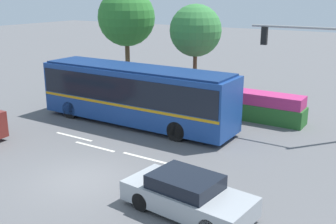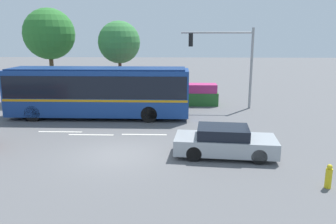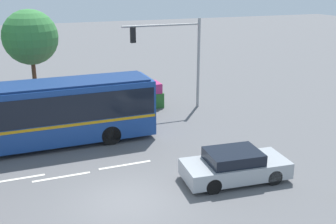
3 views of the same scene
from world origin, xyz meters
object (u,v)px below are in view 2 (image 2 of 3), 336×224
at_px(sedan_foreground, 225,142).
at_px(street_tree_centre, 119,42).
at_px(city_bus, 98,90).
at_px(traffic_light_pole, 232,55).
at_px(street_tree_left, 49,34).
at_px(fire_hydrant, 329,177).

xyz_separation_m(sedan_foreground, street_tree_centre, (-6.82, 12.90, 4.01)).
xyz_separation_m(city_bus, traffic_light_pole, (8.81, 3.21, 1.99)).
bearing_deg(sedan_foreground, traffic_light_pole, 85.76).
distance_m(traffic_light_pole, street_tree_left, 14.52).
bearing_deg(street_tree_centre, city_bus, -92.83).
relative_size(street_tree_left, street_tree_centre, 1.16).
distance_m(city_bus, traffic_light_pole, 9.58).
relative_size(city_bus, fire_hydrant, 13.26).
height_order(sedan_foreground, street_tree_left, street_tree_left).
bearing_deg(traffic_light_pole, city_bus, 20.00).
height_order(sedan_foreground, traffic_light_pole, traffic_light_pole).
height_order(traffic_light_pole, fire_hydrant, traffic_light_pole).
xyz_separation_m(city_bus, street_tree_centre, (0.30, 6.14, 2.82)).
distance_m(city_bus, fire_hydrant, 14.31).
distance_m(city_bus, street_tree_centre, 6.76).
relative_size(traffic_light_pole, fire_hydrant, 6.64).
bearing_deg(street_tree_centre, fire_hydrant, -58.00).
bearing_deg(city_bus, street_tree_centre, -92.82).
height_order(city_bus, street_tree_centre, street_tree_centre).
distance_m(sedan_foreground, street_tree_left, 18.58).
bearing_deg(traffic_light_pole, street_tree_centre, -19.03).
bearing_deg(traffic_light_pole, sedan_foreground, 80.42).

